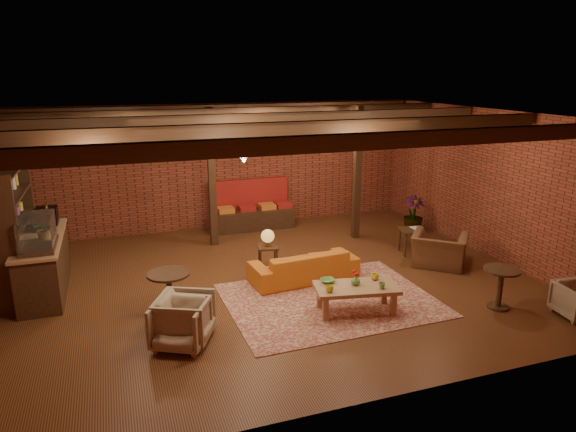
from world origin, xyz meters
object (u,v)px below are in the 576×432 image
object	(u,v)px
armchair_b	(180,322)
armchair_right	(440,245)
side_table_lamp	(268,239)
round_table_right	(501,282)
sofa	(304,265)
round_table_left	(169,286)
side_table_book	(412,231)
coffee_table	(355,289)
plant_tall	(416,179)
armchair_a	(185,316)

from	to	relation	value
armchair_b	armchair_right	xyz separation A→B (m)	(5.59, 1.52, 0.08)
side_table_lamp	round_table_right	world-z (taller)	side_table_lamp
armchair_right	side_table_lamp	bearing A→B (deg)	25.34
sofa	round_table_left	bearing A→B (deg)	8.19
sofa	armchair_right	distance (m)	2.98
round_table_left	side_table_book	distance (m)	5.63
round_table_right	side_table_book	bearing A→B (deg)	88.55
sofa	armchair_b	size ratio (longest dim) A/B	2.68
side_table_lamp	armchair_b	xyz separation A→B (m)	(-2.13, -2.51, -0.27)
side_table_lamp	coffee_table	bearing A→B (deg)	-70.58
round_table_right	plant_tall	size ratio (longest dim) A/B	0.26
coffee_table	side_table_lamp	distance (m)	2.50
side_table_lamp	side_table_book	bearing A→B (deg)	-2.20
side_table_lamp	armchair_right	bearing A→B (deg)	-15.96
side_table_lamp	round_table_left	bearing A→B (deg)	-147.28
armchair_a	armchair_b	bearing A→B (deg)	173.55
side_table_lamp	sofa	bearing A→B (deg)	-57.20
coffee_table	plant_tall	size ratio (longest dim) A/B	0.55
side_table_lamp	round_table_left	size ratio (longest dim) A/B	1.17
side_table_lamp	armchair_right	xyz separation A→B (m)	(3.46, -0.99, -0.19)
coffee_table	round_table_left	world-z (taller)	round_table_left
coffee_table	armchair_right	size ratio (longest dim) A/B	1.39
armchair_a	armchair_b	xyz separation A→B (m)	(-0.09, -0.14, -0.01)
armchair_right	sofa	bearing A→B (deg)	37.10
sofa	coffee_table	xyz separation A→B (m)	(0.33, -1.58, 0.12)
armchair_a	plant_tall	distance (m)	7.34
sofa	round_table_left	size ratio (longest dim) A/B	2.82
side_table_book	plant_tall	size ratio (longest dim) A/B	0.23
coffee_table	armchair_right	xyz separation A→B (m)	(2.63, 1.36, 0.05)
sofa	plant_tall	distance (m)	4.41
sofa	plant_tall	xyz separation A→B (m)	(3.77, 2.04, 1.06)
round_table_right	side_table_lamp	bearing A→B (deg)	137.05
plant_tall	side_table_lamp	bearing A→B (deg)	-163.41
armchair_a	sofa	bearing A→B (deg)	-32.19
armchair_right	side_table_book	xyz separation A→B (m)	(-0.13, 0.86, 0.05)
coffee_table	side_table_book	xyz separation A→B (m)	(2.50, 2.22, 0.10)
sofa	side_table_lamp	distance (m)	0.98
armchair_a	side_table_book	bearing A→B (deg)	-41.73
sofa	coffee_table	world-z (taller)	coffee_table
plant_tall	armchair_right	bearing A→B (deg)	-109.54
armchair_right	side_table_book	world-z (taller)	armchair_right
side_table_book	plant_tall	world-z (taller)	plant_tall
coffee_table	round_table_right	world-z (taller)	coffee_table
round_table_right	round_table_left	bearing A→B (deg)	163.05
coffee_table	round_table_right	xyz separation A→B (m)	(2.43, -0.68, 0.06)
sofa	round_table_right	bearing A→B (deg)	135.91
armchair_b	plant_tall	xyz separation A→B (m)	(6.39, 3.78, 0.98)
side_table_book	sofa	bearing A→B (deg)	-167.18
armchair_a	side_table_lamp	bearing A→B (deg)	-15.08
side_table_book	armchair_right	bearing A→B (deg)	-81.39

